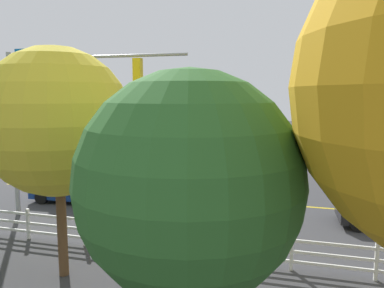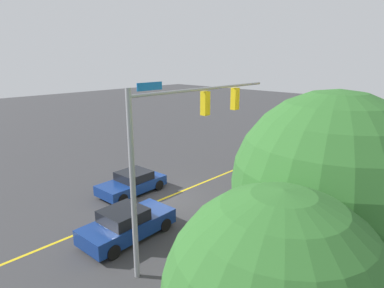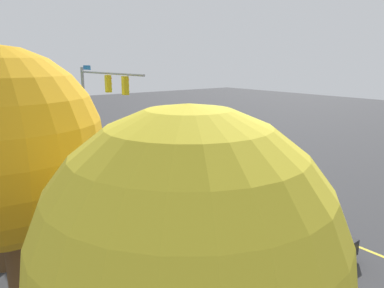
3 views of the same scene
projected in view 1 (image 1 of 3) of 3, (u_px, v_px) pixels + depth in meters
ground_plane at (164, 196)px, 19.66m from camera, size 120.00×120.00×0.00m
lane_center_stripe at (240, 202)px, 18.61m from camera, size 28.00×0.16×0.01m
signal_assembly at (60, 100)px, 15.43m from camera, size 8.04×0.38×7.24m
car_0 at (166, 175)px, 21.72m from camera, size 4.17×2.16×1.32m
car_2 at (77, 187)px, 18.71m from camera, size 4.48×2.15×1.46m
white_rail_fence at (180, 239)px, 12.22m from camera, size 26.10×0.10×1.15m
tree_0 at (189, 184)px, 6.48m from camera, size 4.00×4.00×5.80m
tree_3 at (57, 122)px, 10.49m from camera, size 4.22×4.22×6.69m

